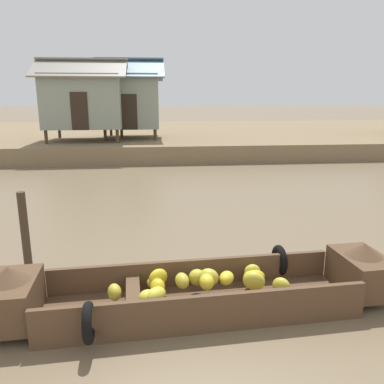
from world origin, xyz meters
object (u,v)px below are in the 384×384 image
stilt_house_left (84,100)px  banana_boat (199,290)px  stilt_house_mid_left (131,100)px  mooring_post (25,234)px

stilt_house_left → banana_boat: bearing=-75.5°
stilt_house_mid_left → stilt_house_left: bearing=-153.4°
banana_boat → stilt_house_left: 16.46m
stilt_house_left → mooring_post: size_ratio=3.02×
stilt_house_mid_left → mooring_post: stilt_house_mid_left is taller
banana_boat → stilt_house_mid_left: size_ratio=1.36×
stilt_house_left → mooring_post: 14.48m
banana_boat → stilt_house_left: stilt_house_left is taller
stilt_house_left → mooring_post: bearing=-85.2°
banana_boat → mooring_post: 3.25m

